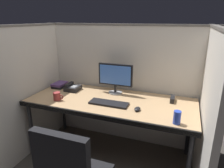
# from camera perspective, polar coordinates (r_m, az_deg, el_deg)

# --- Properties ---
(cubicle_partition_rear) EXTENTS (2.21, 0.06, 1.57)m
(cubicle_partition_rear) POSITION_cam_1_polar(r_m,az_deg,el_deg) (2.70, 2.91, -0.18)
(cubicle_partition_rear) COLOR beige
(cubicle_partition_rear) RESTS_ON ground
(cubicle_partition_left) EXTENTS (0.06, 1.41, 1.57)m
(cubicle_partition_left) POSITION_cam_1_polar(r_m,az_deg,el_deg) (2.72, -21.24, -1.27)
(cubicle_partition_left) COLOR beige
(cubicle_partition_left) RESTS_ON ground
(cubicle_partition_right) EXTENTS (0.06, 1.41, 1.57)m
(cubicle_partition_right) POSITION_cam_1_polar(r_m,az_deg,el_deg) (2.09, 25.13, -7.57)
(cubicle_partition_right) COLOR beige
(cubicle_partition_right) RESTS_ON ground
(desk) EXTENTS (1.90, 0.80, 0.74)m
(desk) POSITION_cam_1_polar(r_m,az_deg,el_deg) (2.33, -0.54, -5.82)
(desk) COLOR tan
(desk) RESTS_ON ground
(monitor_center) EXTENTS (0.43, 0.17, 0.37)m
(monitor_center) POSITION_cam_1_polar(r_m,az_deg,el_deg) (2.46, 0.96, 2.12)
(monitor_center) COLOR gray
(monitor_center) RESTS_ON desk
(keyboard_main) EXTENTS (0.43, 0.15, 0.02)m
(keyboard_main) POSITION_cam_1_polar(r_m,az_deg,el_deg) (2.21, -0.93, -5.48)
(keyboard_main) COLOR black
(keyboard_main) RESTS_ON desk
(computer_mouse) EXTENTS (0.06, 0.10, 0.04)m
(computer_mouse) POSITION_cam_1_polar(r_m,az_deg,el_deg) (2.08, 7.20, -7.03)
(computer_mouse) COLOR black
(computer_mouse) RESTS_ON desk
(book_stack) EXTENTS (0.16, 0.21, 0.06)m
(book_stack) POSITION_cam_1_polar(r_m,az_deg,el_deg) (2.84, -14.56, -0.25)
(book_stack) COLOR black
(book_stack) RESTS_ON desk
(soda_can) EXTENTS (0.07, 0.07, 0.12)m
(soda_can) POSITION_cam_1_polar(r_m,az_deg,el_deg) (1.89, 17.96, -9.02)
(soda_can) COLOR #263FB2
(soda_can) RESTS_ON desk
(coffee_mug) EXTENTS (0.13, 0.08, 0.09)m
(coffee_mug) POSITION_cam_1_polar(r_m,az_deg,el_deg) (2.39, -15.30, -3.37)
(coffee_mug) COLOR #993333
(coffee_mug) RESTS_ON desk
(desk_phone) EXTENTS (0.17, 0.19, 0.09)m
(desk_phone) POSITION_cam_1_polar(r_m,az_deg,el_deg) (2.67, -11.14, -1.04)
(desk_phone) COLOR black
(desk_phone) RESTS_ON desk
(red_stapler) EXTENTS (0.04, 0.15, 0.06)m
(red_stapler) POSITION_cam_1_polar(r_m,az_deg,el_deg) (2.37, 16.77, -4.13)
(red_stapler) COLOR black
(red_stapler) RESTS_ON desk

